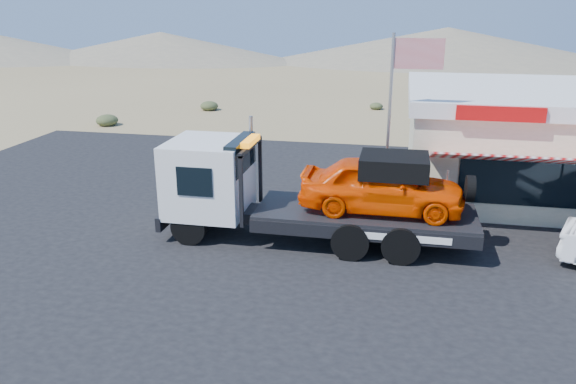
% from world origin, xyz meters
% --- Properties ---
extents(ground, '(120.00, 120.00, 0.00)m').
position_xyz_m(ground, '(0.00, 0.00, 0.00)').
color(ground, olive).
rests_on(ground, ground).
extents(asphalt_lot, '(32.00, 24.00, 0.02)m').
position_xyz_m(asphalt_lot, '(2.00, 3.00, 0.01)').
color(asphalt_lot, black).
rests_on(asphalt_lot, ground).
extents(tow_truck, '(9.13, 2.71, 3.05)m').
position_xyz_m(tow_truck, '(2.51, 2.58, 1.64)').
color(tow_truck, black).
rests_on(tow_truck, asphalt_lot).
extents(jerky_store, '(10.40, 9.97, 3.90)m').
position_xyz_m(jerky_store, '(10.50, 8.97, 1.99)').
color(jerky_store, beige).
rests_on(jerky_store, asphalt_lot).
extents(flagpole, '(1.55, 0.10, 6.00)m').
position_xyz_m(flagpole, '(4.93, 4.50, 3.76)').
color(flagpole, '#99999E').
rests_on(flagpole, asphalt_lot).
extents(desert_scrub, '(27.62, 33.32, 0.69)m').
position_xyz_m(desert_scrub, '(-12.27, 10.92, 0.30)').
color(desert_scrub, '#333E21').
rests_on(desert_scrub, ground).
extents(distant_hills, '(126.00, 48.00, 4.20)m').
position_xyz_m(distant_hills, '(-9.77, 55.14, 1.89)').
color(distant_hills, '#726B59').
rests_on(distant_hills, ground).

